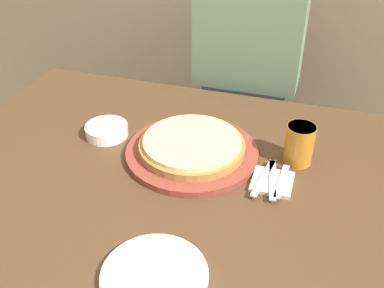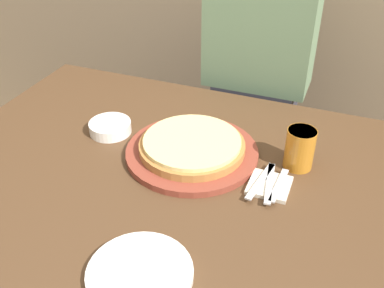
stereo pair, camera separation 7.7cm
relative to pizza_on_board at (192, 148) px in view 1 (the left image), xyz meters
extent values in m
cube|color=#4C331E|center=(-0.08, -0.10, -0.40)|extent=(1.32, 1.03, 0.76)
cylinder|color=brown|center=(0.00, 0.00, -0.01)|extent=(0.39, 0.39, 0.02)
cylinder|color=#A87038|center=(0.00, 0.00, 0.01)|extent=(0.31, 0.31, 0.02)
cylinder|color=#EAD184|center=(0.00, 0.00, 0.03)|extent=(0.29, 0.29, 0.01)
cylinder|color=#B7701E|center=(0.30, 0.06, 0.04)|extent=(0.08, 0.08, 0.12)
cylinder|color=white|center=(0.30, 0.06, 0.09)|extent=(0.08, 0.08, 0.01)
cylinder|color=white|center=(0.06, -0.46, -0.02)|extent=(0.23, 0.23, 0.02)
cylinder|color=white|center=(-0.29, 0.02, -0.01)|extent=(0.13, 0.13, 0.04)
cube|color=beige|center=(0.25, -0.06, -0.02)|extent=(0.11, 0.11, 0.01)
cube|color=silver|center=(0.22, -0.06, -0.01)|extent=(0.04, 0.17, 0.00)
cube|color=silver|center=(0.25, -0.06, -0.01)|extent=(0.04, 0.17, 0.00)
cube|color=silver|center=(0.27, -0.06, -0.01)|extent=(0.03, 0.15, 0.00)
cube|color=#33333D|center=(0.05, 0.58, -0.41)|extent=(0.32, 0.20, 0.74)
cube|color=slate|center=(0.05, 0.58, 0.17)|extent=(0.40, 0.20, 0.42)
camera|label=1|loc=(0.32, -1.04, 0.76)|focal=42.00mm
camera|label=2|loc=(0.40, -1.02, 0.76)|focal=42.00mm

